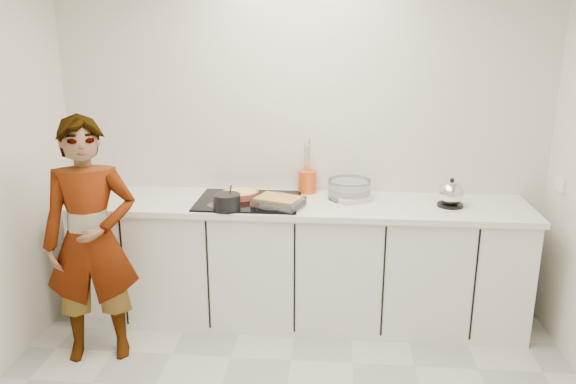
# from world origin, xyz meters

# --- Properties ---
(wall_back) EXTENTS (3.60, 0.00, 2.60)m
(wall_back) POSITION_xyz_m (0.00, 1.60, 1.30)
(wall_back) COLOR silver
(wall_back) RESTS_ON ground
(base_cabinets) EXTENTS (3.20, 0.58, 0.87)m
(base_cabinets) POSITION_xyz_m (0.00, 1.28, 0.43)
(base_cabinets) COLOR white
(base_cabinets) RESTS_ON floor
(countertop) EXTENTS (3.24, 0.64, 0.04)m
(countertop) POSITION_xyz_m (0.00, 1.28, 0.89)
(countertop) COLOR white
(countertop) RESTS_ON base_cabinets
(hob) EXTENTS (0.72, 0.54, 0.01)m
(hob) POSITION_xyz_m (-0.35, 1.26, 0.92)
(hob) COLOR black
(hob) RESTS_ON countertop
(tart_dish) EXTENTS (0.29, 0.29, 0.04)m
(tart_dish) POSITION_xyz_m (-0.42, 1.33, 0.95)
(tart_dish) COLOR #AB4330
(tart_dish) RESTS_ON hob
(saucepan) EXTENTS (0.22, 0.22, 0.17)m
(saucepan) POSITION_xyz_m (-0.46, 1.05, 0.98)
(saucepan) COLOR black
(saucepan) RESTS_ON hob
(baking_dish) EXTENTS (0.38, 0.33, 0.06)m
(baking_dish) POSITION_xyz_m (-0.12, 1.14, 0.96)
(baking_dish) COLOR silver
(baking_dish) RESTS_ON hob
(mixing_bowl) EXTENTS (0.39, 0.39, 0.14)m
(mixing_bowl) POSITION_xyz_m (0.36, 1.40, 0.98)
(mixing_bowl) COLOR silver
(mixing_bowl) RESTS_ON countertop
(tea_towel) EXTENTS (0.28, 0.25, 0.04)m
(tea_towel) POSITION_xyz_m (0.38, 1.33, 0.93)
(tea_towel) COLOR white
(tea_towel) RESTS_ON countertop
(kettle) EXTENTS (0.19, 0.19, 0.20)m
(kettle) POSITION_xyz_m (1.06, 1.28, 1.00)
(kettle) COLOR black
(kettle) RESTS_ON countertop
(utensil_crock) EXTENTS (0.15, 0.15, 0.17)m
(utensil_crock) POSITION_xyz_m (0.05, 1.53, 0.99)
(utensil_crock) COLOR #DA4E15
(utensil_crock) RESTS_ON countertop
(cook) EXTENTS (0.66, 0.52, 1.60)m
(cook) POSITION_xyz_m (-1.27, 0.69, 0.80)
(cook) COLOR white
(cook) RESTS_ON floor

